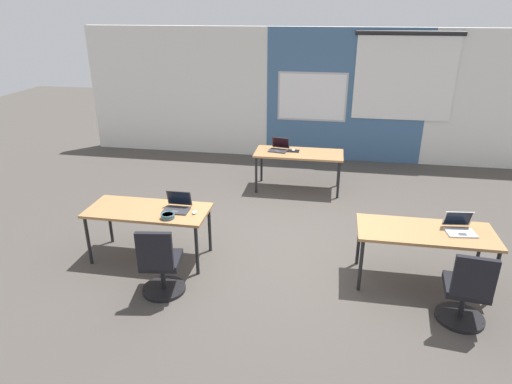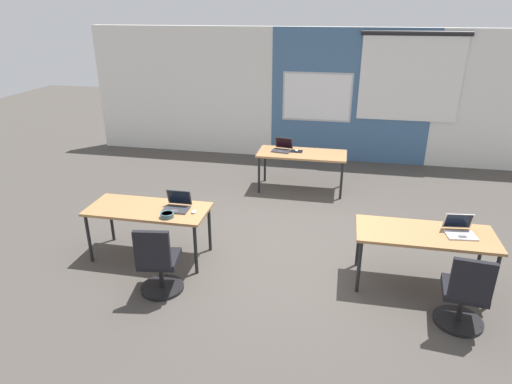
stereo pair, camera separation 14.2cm
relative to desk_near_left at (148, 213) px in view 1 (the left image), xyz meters
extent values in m
plane|color=#47423D|center=(1.75, 0.60, -0.66)|extent=(24.00, 24.00, 0.00)
cube|color=silver|center=(1.75, 4.80, 0.74)|extent=(10.00, 0.20, 2.80)
cube|color=#42668E|center=(2.54, 4.69, 0.74)|extent=(3.35, 0.01, 2.80)
cube|color=#B7B7BC|center=(1.85, 4.69, 0.73)|extent=(1.48, 0.02, 1.04)
cube|color=white|center=(1.85, 4.68, 0.73)|extent=(1.40, 0.02, 0.96)
cube|color=white|center=(3.71, 4.67, 1.15)|extent=(2.00, 0.02, 1.68)
cylinder|color=black|center=(3.71, 4.67, 2.04)|extent=(2.10, 0.10, 0.10)
cube|color=#A37547|center=(0.00, 0.00, 0.04)|extent=(1.60, 0.70, 0.04)
cylinder|color=black|center=(-0.74, -0.30, -0.32)|extent=(0.04, 0.04, 0.68)
cylinder|color=black|center=(0.74, -0.30, -0.32)|extent=(0.04, 0.04, 0.68)
cylinder|color=black|center=(-0.74, 0.30, -0.32)|extent=(0.04, 0.04, 0.68)
cylinder|color=black|center=(0.74, 0.30, -0.32)|extent=(0.04, 0.04, 0.68)
cube|color=#A37547|center=(3.50, 0.00, 0.04)|extent=(1.60, 0.70, 0.04)
cylinder|color=black|center=(2.76, -0.30, -0.32)|extent=(0.04, 0.04, 0.68)
cylinder|color=black|center=(4.24, -0.30, -0.32)|extent=(0.04, 0.04, 0.68)
cylinder|color=black|center=(2.76, 0.30, -0.32)|extent=(0.04, 0.04, 0.68)
cylinder|color=black|center=(4.24, 0.30, -0.32)|extent=(0.04, 0.04, 0.68)
cube|color=#A37547|center=(1.75, 2.80, 0.04)|extent=(1.60, 0.70, 0.04)
cylinder|color=black|center=(1.01, 2.50, -0.32)|extent=(0.04, 0.04, 0.68)
cylinder|color=black|center=(2.49, 2.50, -0.32)|extent=(0.04, 0.04, 0.68)
cylinder|color=black|center=(1.01, 3.10, -0.32)|extent=(0.04, 0.04, 0.68)
cylinder|color=black|center=(2.49, 3.10, -0.32)|extent=(0.04, 0.04, 0.68)
cube|color=#B7B7BC|center=(3.89, -0.01, 0.07)|extent=(0.35, 0.27, 0.02)
cube|color=#4C4C4F|center=(3.89, -0.06, 0.08)|extent=(0.10, 0.07, 0.00)
cube|color=#B7B7BC|center=(3.87, 0.14, 0.18)|extent=(0.34, 0.12, 0.21)
cube|color=black|center=(3.87, 0.14, 0.18)|extent=(0.30, 0.10, 0.18)
cylinder|color=black|center=(3.84, -0.67, -0.64)|extent=(0.52, 0.52, 0.04)
cylinder|color=black|center=(3.84, -0.67, -0.45)|extent=(0.06, 0.06, 0.34)
cube|color=black|center=(3.84, -0.67, -0.24)|extent=(0.49, 0.49, 0.08)
cube|color=black|center=(3.81, -0.92, 0.03)|extent=(0.40, 0.10, 0.46)
sphere|color=black|center=(3.86, -0.44, -0.64)|extent=(0.04, 0.04, 0.04)
sphere|color=black|center=(4.05, -0.77, -0.64)|extent=(0.04, 0.04, 0.04)
sphere|color=black|center=(3.61, -0.72, -0.64)|extent=(0.04, 0.04, 0.04)
cube|color=#333338|center=(1.37, 2.81, 0.07)|extent=(0.36, 0.28, 0.02)
cube|color=#4C4C4F|center=(1.36, 2.76, 0.08)|extent=(0.10, 0.07, 0.00)
cube|color=#333338|center=(1.39, 2.95, 0.18)|extent=(0.34, 0.13, 0.21)
cube|color=black|center=(1.39, 2.95, 0.18)|extent=(0.30, 0.11, 0.19)
cube|color=black|center=(1.64, 2.87, 0.06)|extent=(0.22, 0.19, 0.00)
ellipsoid|color=silver|center=(1.64, 2.87, 0.08)|extent=(0.06, 0.10, 0.03)
cube|color=#333338|center=(0.39, 0.01, 0.07)|extent=(0.33, 0.23, 0.02)
cube|color=#4C4C4F|center=(0.39, -0.04, 0.08)|extent=(0.09, 0.06, 0.00)
cube|color=#333338|center=(0.39, 0.15, 0.18)|extent=(0.33, 0.07, 0.21)
cube|color=black|center=(0.39, 0.15, 0.19)|extent=(0.30, 0.06, 0.19)
ellipsoid|color=silver|center=(0.64, -0.02, 0.08)|extent=(0.06, 0.10, 0.03)
cylinder|color=black|center=(0.44, -0.72, -0.64)|extent=(0.52, 0.52, 0.04)
cylinder|color=black|center=(0.44, -0.72, -0.45)|extent=(0.06, 0.06, 0.34)
cube|color=black|center=(0.44, -0.72, -0.24)|extent=(0.50, 0.50, 0.08)
cube|color=black|center=(0.48, -0.97, 0.03)|extent=(0.40, 0.12, 0.46)
sphere|color=black|center=(0.40, -0.49, -0.64)|extent=(0.04, 0.04, 0.04)
sphere|color=black|center=(0.67, -0.76, -0.64)|extent=(0.04, 0.04, 0.04)
sphere|color=black|center=(0.23, -0.83, -0.64)|extent=(0.04, 0.04, 0.04)
cylinder|color=#3D6070|center=(0.36, -0.21, 0.09)|extent=(0.17, 0.17, 0.05)
torus|color=#3D6070|center=(0.36, -0.21, 0.11)|extent=(0.18, 0.18, 0.02)
cylinder|color=gold|center=(0.36, -0.21, 0.11)|extent=(0.14, 0.14, 0.01)
camera|label=1|loc=(2.32, -4.97, 2.52)|focal=31.21mm
camera|label=2|loc=(2.46, -4.95, 2.52)|focal=31.21mm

